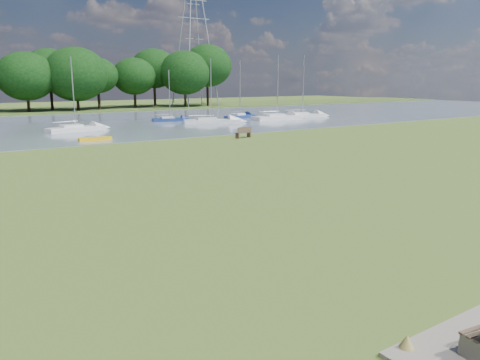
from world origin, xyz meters
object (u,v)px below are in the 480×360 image
sailboat_8 (170,118)px  sailboat_9 (302,114)px  sailboat_2 (75,127)px  riverbank_bench (244,132)px  pylon (194,14)px  sailboat_4 (211,120)px  kayak (95,139)px  sailboat_6 (277,116)px  sailboat_5 (240,115)px

sailboat_8 → sailboat_9: (19.06, -4.86, 0.07)m
sailboat_8 → sailboat_9: bearing=-1.0°
sailboat_8 → sailboat_2: bearing=-143.8°
riverbank_bench → sailboat_2: bearing=123.0°
pylon → sailboat_4: pylon is taller
pylon → sailboat_2: bearing=-133.3°
kayak → sailboat_2: (0.54, 8.87, 0.31)m
sailboat_2 → sailboat_6: size_ratio=0.90×
sailboat_4 → sailboat_9: 15.82m
sailboat_2 → sailboat_8: bearing=11.7°
riverbank_bench → sailboat_8: bearing=78.1°
sailboat_4 → kayak: bearing=-129.4°
sailboat_9 → sailboat_8: bearing=176.0°
sailboat_2 → sailboat_5: sailboat_5 is taller
riverbank_bench → sailboat_6: sailboat_6 is taller
sailboat_2 → riverbank_bench: bearing=-61.5°
pylon → sailboat_5: pylon is taller
sailboat_5 → sailboat_9: size_ratio=0.92×
riverbank_bench → sailboat_8: (1.86, 20.40, -0.07)m
sailboat_2 → sailboat_9: (32.97, 1.01, 0.01)m
riverbank_bench → sailboat_4: size_ratio=0.22×
riverbank_bench → sailboat_5: bearing=50.6°
riverbank_bench → sailboat_2: size_ratio=0.22×
riverbank_bench → pylon: pylon is taller
riverbank_bench → sailboat_2: (-12.05, 14.53, -0.02)m
kayak → sailboat_4: sailboat_4 is taller
sailboat_2 → sailboat_6: bearing=-11.3°
riverbank_bench → sailboat_9: size_ratio=0.20×
kayak → sailboat_5: bearing=31.2°
riverbank_bench → sailboat_9: sailboat_9 is taller
sailboat_5 → sailboat_6: sailboat_6 is taller
sailboat_2 → sailboat_4: size_ratio=0.97×
sailboat_6 → sailboat_8: (-13.51, 5.91, -0.09)m
kayak → sailboat_5: sailboat_5 is taller
sailboat_4 → sailboat_8: sailboat_4 is taller
kayak → sailboat_2: sailboat_2 is taller
kayak → sailboat_2: size_ratio=0.37×
sailboat_2 → sailboat_6: 27.43m
sailboat_6 → pylon: bearing=78.7°
sailboat_6 → sailboat_2: bearing=179.2°
sailboat_4 → sailboat_6: size_ratio=0.92×
riverbank_bench → sailboat_6: bearing=36.6°
sailboat_4 → pylon: bearing=87.1°
sailboat_2 → sailboat_4: (17.16, 0.54, -0.05)m
sailboat_2 → sailboat_4: 17.17m
sailboat_8 → sailboat_9: size_ratio=0.76×
sailboat_2 → sailboat_8: sailboat_2 is taller
sailboat_6 → sailboat_9: 5.64m
riverbank_bench → sailboat_4: sailboat_4 is taller
pylon → sailboat_2: size_ratio=3.70×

